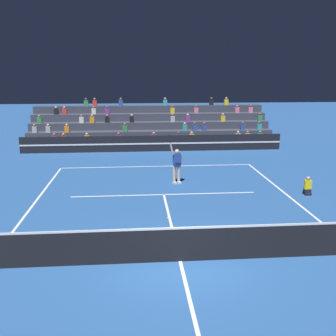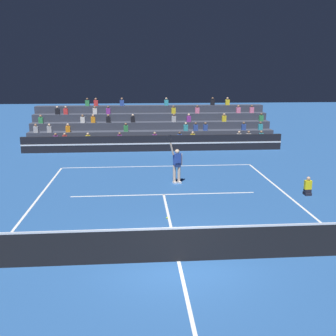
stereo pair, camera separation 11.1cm
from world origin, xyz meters
TOP-DOWN VIEW (x-y plane):
  - ground_plane at (0.00, 0.00)m, footprint 120.00×120.00m
  - court_lines at (0.00, 0.00)m, footprint 11.10×23.90m
  - tennis_net at (0.00, 0.00)m, footprint 12.00×0.10m
  - sponsor_banner_wall at (0.00, 16.47)m, footprint 18.00×0.26m
  - bleacher_stand at (0.00, 20.27)m, footprint 18.19×4.75m
  - ball_kid_courtside at (6.41, 5.88)m, footprint 0.30×0.36m
  - tennis_player at (0.77, 8.23)m, footprint 0.85×0.44m
  - tennis_ball at (-0.07, 3.43)m, footprint 0.07×0.07m

SIDE VIEW (x-z plane):
  - ground_plane at x=0.00m, z-range 0.00..0.00m
  - court_lines at x=0.00m, z-range 0.00..0.01m
  - tennis_ball at x=-0.07m, z-range 0.00..0.07m
  - ball_kid_courtside at x=6.41m, z-range -0.09..0.75m
  - tennis_net at x=0.00m, z-range -0.01..1.09m
  - sponsor_banner_wall at x=0.00m, z-range 0.00..1.10m
  - tennis_player at x=0.77m, z-range -0.26..2.24m
  - bleacher_stand at x=0.00m, z-range -0.67..2.71m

